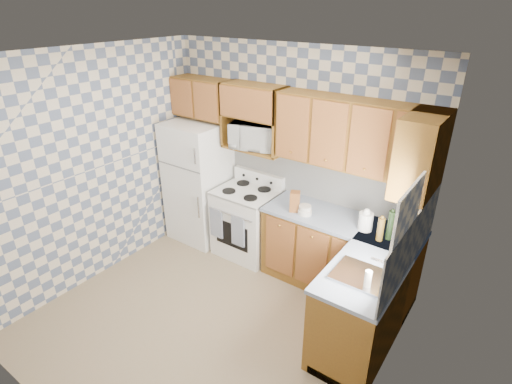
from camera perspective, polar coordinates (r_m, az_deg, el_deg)
floor at (r=4.54m, az=-6.32°, el=-17.69°), size 3.40×3.40×0.00m
back_wall at (r=4.92m, az=5.29°, el=4.69°), size 3.40×0.02×2.70m
right_wall at (r=3.02m, az=17.85°, el=-11.21°), size 0.02×3.20×2.70m
backsplash_back at (r=4.80m, az=9.26°, el=1.95°), size 2.60×0.02×0.56m
backsplash_right at (r=3.77m, az=21.41°, el=-6.69°), size 0.02×1.60×0.56m
refrigerator at (r=5.58m, az=-8.14°, el=1.43°), size 0.75×0.70×1.68m
stove_body at (r=5.30m, az=-1.29°, el=-4.39°), size 0.76×0.65×0.90m
cooktop at (r=5.09m, az=-1.34°, el=0.05°), size 0.76×0.65×0.02m
backguard at (r=5.25m, az=0.44°, el=2.04°), size 0.76×0.08×0.17m
dish_towel_left at (r=5.16m, az=-5.69°, el=-4.43°), size 0.19×0.02×0.40m
dish_towel_right at (r=4.96m, az=-2.60°, el=-5.63°), size 0.19×0.02×0.40m
base_cabinets_back at (r=4.78m, az=11.60°, el=-8.79°), size 1.75×0.60×0.88m
base_cabinets_right at (r=4.25m, az=15.90°, el=-14.32°), size 0.60×1.60×0.88m
countertop_back at (r=4.54m, az=12.08°, el=-4.02°), size 1.77×0.63×0.04m
countertop_right at (r=3.98m, az=16.63°, el=-9.18°), size 0.63×1.60×0.04m
upper_cabinets_back at (r=4.29m, az=14.02°, el=7.89°), size 1.75×0.33×0.74m
upper_cabinets_fridge at (r=5.36m, az=-7.65°, el=13.23°), size 0.82×0.33×0.50m
upper_cabinets_right at (r=3.93m, az=22.55°, el=5.04°), size 0.33×0.70×0.74m
microwave_shelf at (r=5.00m, az=-0.30°, el=6.18°), size 0.80×0.33×0.03m
microwave at (r=4.96m, az=-0.10°, el=8.14°), size 0.67×0.54×0.32m
sink at (r=3.69m, az=14.84°, el=-11.53°), size 0.48×0.40×0.03m
window at (r=3.34m, az=20.37°, el=-5.76°), size 0.02×0.66×0.86m
bottle_0 at (r=4.22m, az=18.67°, el=-4.52°), size 0.07×0.07×0.31m
bottle_1 at (r=4.15m, az=19.69°, el=-5.36°), size 0.07×0.07×0.29m
bottle_2 at (r=4.24m, az=20.71°, el=-5.08°), size 0.07×0.07×0.27m
bottle_3 at (r=4.18m, az=17.36°, el=-5.10°), size 0.07×0.07×0.25m
knife_block at (r=4.56m, az=5.57°, el=-1.35°), size 0.15×0.15×0.24m
electric_kettle at (r=4.34m, az=15.39°, el=-4.08°), size 0.15×0.15×0.19m
food_containers at (r=4.54m, az=7.00°, el=-2.55°), size 0.16×0.16×0.11m
soap_bottle at (r=3.53m, az=15.68°, el=-11.95°), size 0.06×0.06×0.17m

